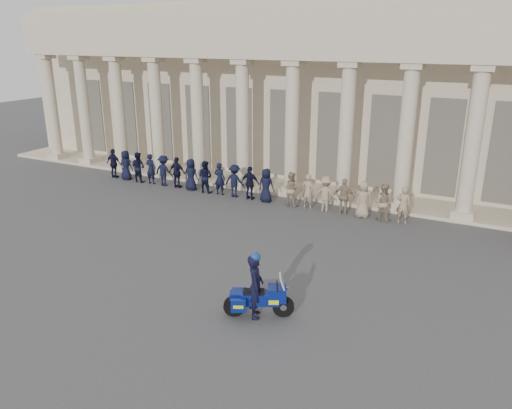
{
  "coord_description": "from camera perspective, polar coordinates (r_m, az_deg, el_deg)",
  "views": [
    {
      "loc": [
        7.67,
        -13.31,
        7.33
      ],
      "look_at": [
        0.03,
        1.71,
        1.6
      ],
      "focal_mm": 35.0,
      "sensor_mm": 36.0,
      "label": 1
    }
  ],
  "objects": [
    {
      "name": "building",
      "position": [
        29.22,
        11.92,
        12.87
      ],
      "size": [
        40.0,
        12.5,
        9.0
      ],
      "color": "#C0AE90",
      "rests_on": "ground"
    },
    {
      "name": "motorcycle",
      "position": [
        13.81,
        0.39,
        -10.69
      ],
      "size": [
        1.8,
        1.2,
        1.25
      ],
      "rotation": [
        0.0,
        0.0,
        0.45
      ],
      "color": "black",
      "rests_on": "ground"
    },
    {
      "name": "rider",
      "position": [
        13.61,
        -0.07,
        -9.2
      ],
      "size": [
        0.68,
        0.79,
        1.92
      ],
      "rotation": [
        0.0,
        0.0,
        2.02
      ],
      "color": "black",
      "rests_on": "ground"
    },
    {
      "name": "officer_rank",
      "position": [
        23.64,
        -2.31,
        2.7
      ],
      "size": [
        16.06,
        0.6,
        1.58
      ],
      "color": "black",
      "rests_on": "ground"
    },
    {
      "name": "ground",
      "position": [
        17.02,
        -2.71,
        -6.75
      ],
      "size": [
        90.0,
        90.0,
        0.0
      ],
      "primitive_type": "plane",
      "color": "#404043",
      "rests_on": "ground"
    }
  ]
}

